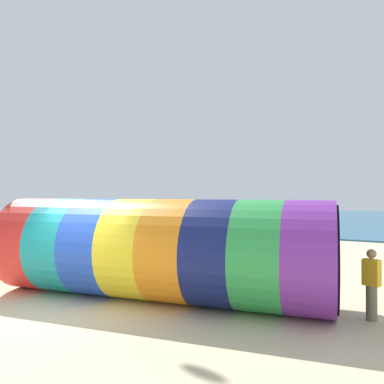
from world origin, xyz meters
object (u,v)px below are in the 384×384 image
object	(u,v)px
kite_handler	(372,284)
bystander_mid_beach	(278,241)
bystander_near_water	(166,240)
giant_inflatable_tube	(158,249)

from	to	relation	value
kite_handler	bystander_mid_beach	distance (m)	8.18
kite_handler	bystander_mid_beach	bearing A→B (deg)	120.34
bystander_near_water	bystander_mid_beach	size ratio (longest dim) A/B	1.11
giant_inflatable_tube	bystander_mid_beach	xyz separation A→B (m)	(1.06, 8.00, -0.59)
giant_inflatable_tube	bystander_mid_beach	bearing A→B (deg)	82.46
bystander_near_water	kite_handler	bearing A→B (deg)	-27.63
bystander_mid_beach	giant_inflatable_tube	bearing A→B (deg)	-97.54
giant_inflatable_tube	bystander_near_water	xyz separation A→B (m)	(-3.15, 5.31, -0.50)
kite_handler	giant_inflatable_tube	bearing A→B (deg)	-169.71
giant_inflatable_tube	bystander_near_water	distance (m)	6.19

